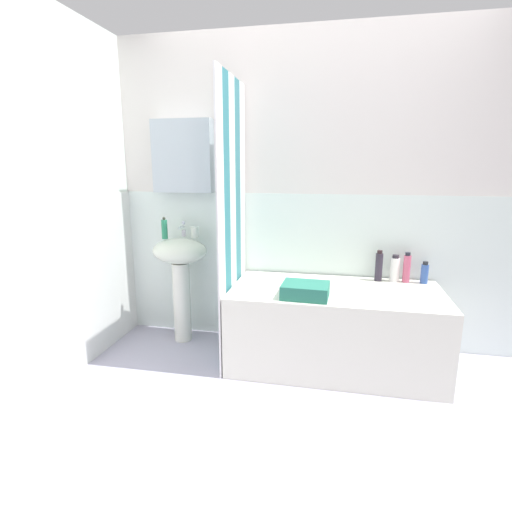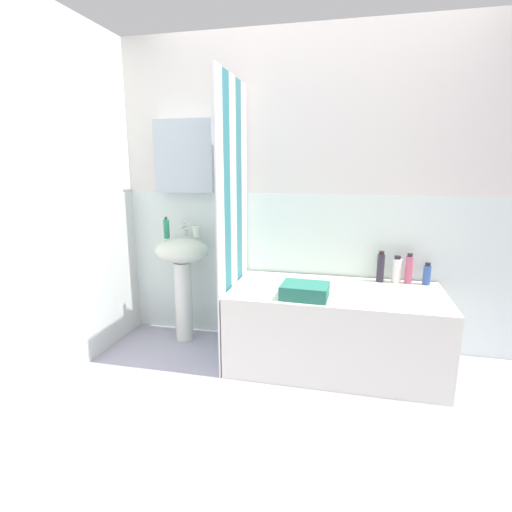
# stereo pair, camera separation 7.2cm
# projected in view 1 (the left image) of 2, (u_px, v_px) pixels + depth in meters

# --- Properties ---
(ground_plane) EXTENTS (4.80, 5.60, 0.04)m
(ground_plane) POSITION_uv_depth(u_px,v_px,m) (289.00, 439.00, 2.13)
(ground_plane) COLOR #AEA9C0
(wall_back_tiled) EXTENTS (3.60, 0.18, 2.40)m
(wall_back_tiled) POSITION_uv_depth(u_px,v_px,m) (304.00, 201.00, 3.09)
(wall_back_tiled) COLOR silver
(wall_back_tiled) RESTS_ON ground_plane
(wall_left_tiled) EXTENTS (0.07, 1.81, 2.40)m
(wall_left_tiled) POSITION_uv_depth(u_px,v_px,m) (53.00, 213.00, 2.52)
(wall_left_tiled) COLOR silver
(wall_left_tiled) RESTS_ON ground_plane
(sink) EXTENTS (0.44, 0.34, 0.85)m
(sink) POSITION_uv_depth(u_px,v_px,m) (180.00, 267.00, 3.17)
(sink) COLOR white
(sink) RESTS_ON ground_plane
(faucet) EXTENTS (0.03, 0.12, 0.12)m
(faucet) POSITION_uv_depth(u_px,v_px,m) (183.00, 229.00, 3.18)
(faucet) COLOR silver
(faucet) RESTS_ON sink
(soap_dispenser) EXTENTS (0.05, 0.05, 0.17)m
(soap_dispenser) POSITION_uv_depth(u_px,v_px,m) (164.00, 229.00, 3.09)
(soap_dispenser) COLOR #28805A
(soap_dispenser) RESTS_ON sink
(toothbrush_cup) EXTENTS (0.06, 0.06, 0.09)m
(toothbrush_cup) POSITION_uv_depth(u_px,v_px,m) (195.00, 232.00, 3.16)
(toothbrush_cup) COLOR white
(toothbrush_cup) RESTS_ON sink
(bathtub) EXTENTS (1.46, 0.73, 0.57)m
(bathtub) POSITION_uv_depth(u_px,v_px,m) (334.00, 327.00, 2.84)
(bathtub) COLOR white
(bathtub) RESTS_ON ground_plane
(shower_curtain) EXTENTS (0.01, 0.73, 2.00)m
(shower_curtain) POSITION_uv_depth(u_px,v_px,m) (233.00, 225.00, 2.83)
(shower_curtain) COLOR white
(shower_curtain) RESTS_ON ground_plane
(conditioner_bottle) EXTENTS (0.05, 0.05, 0.16)m
(conditioner_bottle) POSITION_uv_depth(u_px,v_px,m) (425.00, 273.00, 2.90)
(conditioner_bottle) COLOR #3457A4
(conditioner_bottle) RESTS_ON bathtub
(body_wash_bottle) EXTENTS (0.05, 0.05, 0.23)m
(body_wash_bottle) POSITION_uv_depth(u_px,v_px,m) (407.00, 268.00, 2.92)
(body_wash_bottle) COLOR #C35070
(body_wash_bottle) RESTS_ON bathtub
(shampoo_bottle) EXTENTS (0.07, 0.07, 0.20)m
(shampoo_bottle) POSITION_uv_depth(u_px,v_px,m) (395.00, 269.00, 2.95)
(shampoo_bottle) COLOR white
(shampoo_bottle) RESTS_ON bathtub
(lotion_bottle) EXTENTS (0.05, 0.05, 0.23)m
(lotion_bottle) POSITION_uv_depth(u_px,v_px,m) (379.00, 266.00, 2.96)
(lotion_bottle) COLOR #2E2736
(lotion_bottle) RESTS_ON bathtub
(towel_folded) EXTENTS (0.31, 0.25, 0.09)m
(towel_folded) POSITION_uv_depth(u_px,v_px,m) (305.00, 290.00, 2.60)
(towel_folded) COLOR #2A7360
(towel_folded) RESTS_ON bathtub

